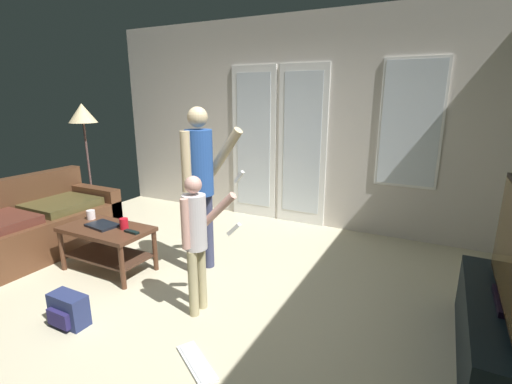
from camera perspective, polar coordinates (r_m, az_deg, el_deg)
ground_plane at (r=3.49m, az=-12.62°, el=-16.15°), size 5.58×5.02×0.02m
wall_back_with_doors at (r=5.13m, az=4.91°, el=10.39°), size 5.58×0.09×2.82m
leather_couch at (r=4.90m, az=-32.00°, el=-4.89°), size 0.88×1.87×0.84m
coffee_table at (r=4.07m, az=-22.22°, el=-6.84°), size 0.93×0.51×0.47m
tv_stand at (r=3.03m, az=33.32°, el=-18.24°), size 0.40×1.48×0.47m
flat_screen_tv at (r=2.77m, az=35.10°, el=-7.23°), size 0.08×1.11×0.76m
person_adult at (r=3.62m, az=-8.63°, el=2.39°), size 0.56×0.45×1.67m
person_child at (r=2.97m, az=-9.29°, el=-6.41°), size 0.43×0.33×1.17m
floor_lamp at (r=5.56m, az=-25.40°, el=10.23°), size 0.37×0.37×1.66m
backpack at (r=3.37m, az=-27.29°, el=-16.07°), size 0.32×0.19×0.26m
loose_keyboard at (r=2.77m, az=-9.27°, el=-24.81°), size 0.44×0.34×0.02m
laptop_closed at (r=4.06m, az=-22.87°, el=-4.81°), size 0.34×0.26×0.02m
cup_near_edge at (r=4.34m, az=-24.39°, el=-3.24°), size 0.09×0.09×0.10m
cup_by_laptop at (r=3.90m, az=-19.92°, el=-4.67°), size 0.08×0.08×0.11m
tv_remote_black at (r=3.78m, az=-18.86°, el=-5.91°), size 0.17×0.06×0.02m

